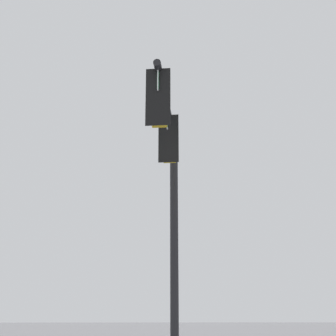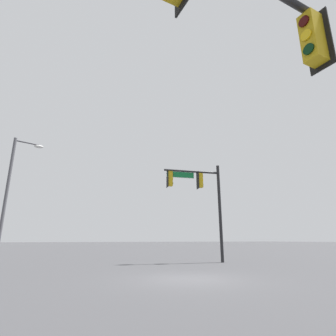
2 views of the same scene
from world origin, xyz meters
The scene contains 1 object.
signal_pole_near centered at (-4.68, -6.56, 5.03)m, with size 4.39×1.10×7.21m.
Camera 1 is at (6.69, -7.57, 1.52)m, focal length 50.00 mm.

